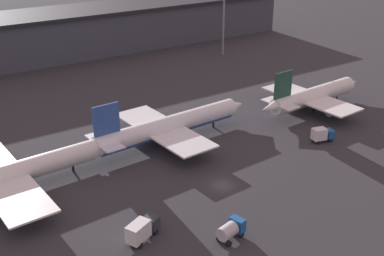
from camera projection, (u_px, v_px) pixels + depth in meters
ground at (222, 185)px, 90.81m from camera, size 600.00×600.00×0.00m
terminal_building at (41, 36)px, 166.50m from camera, size 194.94×25.85×15.69m
airplane_0 at (9, 175)px, 87.68m from camera, size 41.32×33.23×11.93m
airplane_1 at (168, 127)px, 106.77m from camera, size 44.81×28.70×12.40m
airplane_2 at (313, 96)px, 124.46m from camera, size 37.04×26.72×12.45m
service_vehicle_0 at (142, 229)px, 75.00m from camera, size 6.71×4.69×3.53m
service_vehicle_1 at (231, 230)px, 75.29m from camera, size 5.16×3.46×2.97m
service_vehicle_2 at (322, 134)px, 107.44m from camera, size 5.29×3.29×3.31m
lamp_post_1 at (224, 10)px, 167.17m from camera, size 1.80×1.80×25.53m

